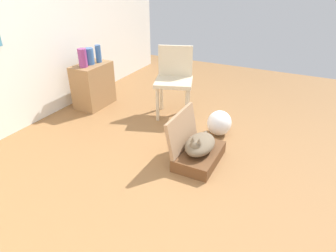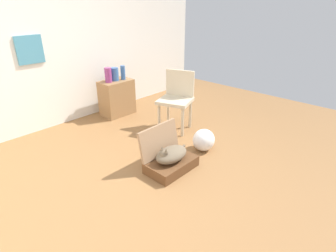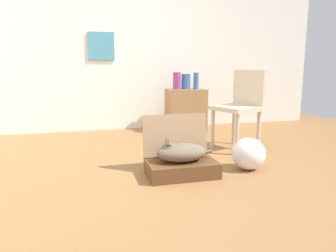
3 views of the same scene
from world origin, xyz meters
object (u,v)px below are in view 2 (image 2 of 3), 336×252
Objects in this scene: suitcase_base at (171,165)px; vase_round at (115,74)px; chair at (177,97)px; vase_tall at (108,75)px; vase_short at (123,73)px; plastic_bag_white at (204,140)px; side_table at (117,98)px; cat at (171,154)px.

suitcase_base is 2.74× the size of vase_round.
vase_tall is at bearing -179.72° from chair.
vase_tall is at bearing 172.42° from vase_short.
vase_tall is 0.28m from vase_short.
chair is (0.29, 0.74, 0.36)m from plastic_bag_white.
side_table is at bearing 173.92° from chair.
suitcase_base is 0.98× the size of side_table.
vase_tall is 1.24m from chair.
plastic_bag_white is 1.90m from side_table.
chair reaches higher than suitcase_base.
vase_tall is at bearing 93.93° from plastic_bag_white.
plastic_bag_white is at bearing 0.31° from suitcase_base.
vase_short reaches higher than plastic_bag_white.
vase_tall is 1.02× the size of vase_short.
cat is (-0.01, 0.00, 0.15)m from suitcase_base.
vase_round is at bearing 4.15° from vase_tall.
chair reaches higher than cat.
plastic_bag_white is at bearing -90.29° from vase_round.
suitcase_base is 2.08m from vase_tall.
side_table is (0.67, 1.90, 0.09)m from cat.
side_table is (0.01, 1.89, 0.16)m from plastic_bag_white.
chair is at bearing 68.85° from plastic_bag_white.
vase_round is at bearing 173.80° from chair.
side_table is (0.66, 1.90, 0.24)m from suitcase_base.
plastic_bag_white is 0.35× the size of chair.
vase_round is 1.21m from chair.
vase_round is (0.00, 0.01, 0.42)m from side_table.
cat reaches higher than plastic_bag_white.
plastic_bag_white is at bearing 0.27° from cat.
cat is 0.66m from plastic_bag_white.
vase_tall reaches higher than cat.
chair is (0.42, -1.15, -0.22)m from vase_tall.
cat is 2.13× the size of vase_tall.
cat reaches higher than suitcase_base.
vase_tall is 0.27× the size of chair.
vase_tall is at bearing 74.65° from suitcase_base.
vase_round reaches higher than cat.
plastic_bag_white is at bearing -94.59° from vase_short.
plastic_bag_white reaches higher than suitcase_base.
vase_short is 0.26× the size of chair.
side_table is 2.57× the size of vase_short.
vase_short reaches higher than side_table.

